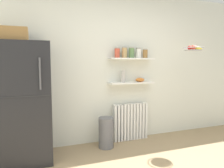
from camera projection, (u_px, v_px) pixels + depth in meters
The scene contains 14 objects.
back_wall at pixel (113, 67), 3.73m from camera, with size 7.04×0.10×2.60m, color silver.
refrigerator at pixel (22, 100), 2.91m from camera, with size 0.74×0.68×1.83m.
radiator at pixel (130, 122), 3.80m from camera, with size 0.64×0.12×0.65m.
wall_shelf_lower at pixel (131, 83), 3.70m from camera, with size 0.81×0.22×0.03m, color white.
wall_shelf_upper at pixel (131, 59), 3.66m from camera, with size 0.81×0.22×0.03m, color white.
storage_jar_0 at pixel (117, 53), 3.56m from camera, with size 0.09×0.09×0.18m.
storage_jar_1 at pixel (124, 52), 3.60m from camera, with size 0.09×0.09×0.19m.
storage_jar_2 at pixel (132, 53), 3.65m from camera, with size 0.09×0.09×0.19m.
storage_jar_3 at pixel (138, 53), 3.70m from camera, with size 0.10×0.10×0.18m.
storage_jar_4 at pixel (145, 54), 3.74m from camera, with size 0.09×0.09×0.16m.
vase at pixel (123, 76), 3.64m from camera, with size 0.08×0.08×0.21m, color #B2ADA8.
shelf_bowl at pixel (140, 80), 3.76m from camera, with size 0.16×0.16×0.07m, color orange.
trash_bin at pixel (106, 133), 3.44m from camera, with size 0.24×0.24×0.50m, color slate.
hanging_fruit_basket at pixel (194, 48), 3.51m from camera, with size 0.34×0.34×0.09m.
Camera 1 is at (-1.31, -1.45, 1.38)m, focal length 34.00 mm.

